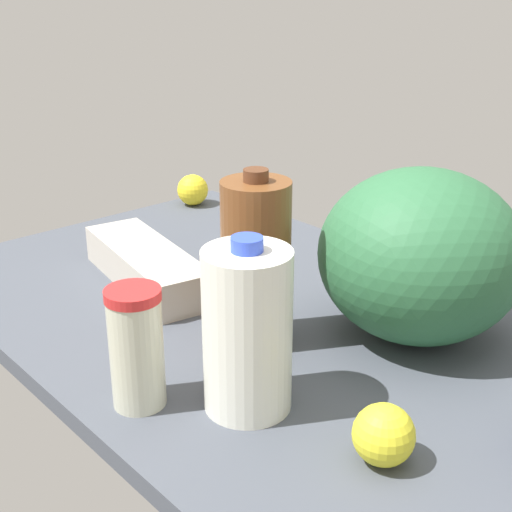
% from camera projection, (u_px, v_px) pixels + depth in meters
% --- Properties ---
extents(countertop, '(1.20, 0.76, 0.03)m').
position_uv_depth(countertop, '(256.00, 318.00, 1.22)').
color(countertop, '#464B55').
rests_on(countertop, ground).
extents(milk_jug, '(0.12, 0.12, 0.24)m').
position_uv_depth(milk_jug, '(247.00, 331.00, 0.91)').
color(milk_jug, white).
rests_on(milk_jug, countertop).
extents(chocolate_milk_jug, '(0.11, 0.11, 0.27)m').
position_uv_depth(chocolate_milk_jug, '(256.00, 263.00, 1.07)').
color(chocolate_milk_jug, brown).
rests_on(chocolate_milk_jug, countertop).
extents(egg_carton, '(0.35, 0.16, 0.07)m').
position_uv_depth(egg_carton, '(147.00, 266.00, 1.30)').
color(egg_carton, '#BAB3A6').
rests_on(egg_carton, countertop).
extents(tumbler_cup, '(0.07, 0.07, 0.17)m').
position_uv_depth(tumbler_cup, '(136.00, 348.00, 0.92)').
color(tumbler_cup, beige).
rests_on(tumbler_cup, countertop).
extents(watermelon, '(0.31, 0.31, 0.27)m').
position_uv_depth(watermelon, '(420.00, 255.00, 1.09)').
color(watermelon, '#2D683F').
rests_on(watermelon, countertop).
extents(lemon_by_jug, '(0.07, 0.07, 0.07)m').
position_uv_depth(lemon_by_jug, '(384.00, 435.00, 0.83)').
color(lemon_by_jug, yellow).
rests_on(lemon_by_jug, countertop).
extents(lemon_loose, '(0.08, 0.08, 0.08)m').
position_uv_depth(lemon_loose, '(193.00, 190.00, 1.73)').
color(lemon_loose, yellow).
rests_on(lemon_loose, countertop).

